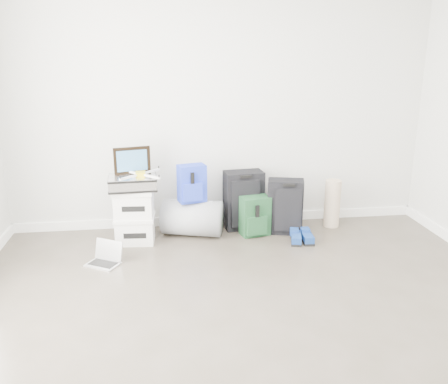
{
  "coord_description": "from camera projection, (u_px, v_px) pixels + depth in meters",
  "views": [
    {
      "loc": [
        -0.63,
        -2.5,
        1.88
      ],
      "look_at": [
        -0.04,
        1.9,
        0.54
      ],
      "focal_mm": 38.0,
      "sensor_mm": 36.0,
      "label": 1
    }
  ],
  "objects": [
    {
      "name": "ground",
      "position": [
        270.0,
        360.0,
        2.99
      ],
      "size": [
        5.0,
        5.0,
        0.0
      ],
      "primitive_type": "plane",
      "color": "#3B352B",
      "rests_on": "ground"
    },
    {
      "name": "room_envelope",
      "position": [
        278.0,
        81.0,
        2.51
      ],
      "size": [
        4.52,
        5.02,
        2.71
      ],
      "color": "silver",
      "rests_on": "ground"
    },
    {
      "name": "boxes_stack",
      "position": [
        135.0,
        215.0,
        4.76
      ],
      "size": [
        0.41,
        0.34,
        0.56
      ],
      "rotation": [
        0.0,
        0.0,
        -0.07
      ],
      "color": "silver",
      "rests_on": "ground"
    },
    {
      "name": "briefcase",
      "position": [
        133.0,
        183.0,
        4.66
      ],
      "size": [
        0.47,
        0.35,
        0.13
      ],
      "primitive_type": "cube",
      "rotation": [
        0.0,
        0.0,
        0.05
      ],
      "color": "#B2B2B7",
      "rests_on": "boxes_stack"
    },
    {
      "name": "painting",
      "position": [
        132.0,
        160.0,
        4.7
      ],
      "size": [
        0.36,
        0.1,
        0.27
      ],
      "rotation": [
        0.0,
        0.0,
        0.23
      ],
      "color": "black",
      "rests_on": "briefcase"
    },
    {
      "name": "drone",
      "position": [
        140.0,
        174.0,
        4.63
      ],
      "size": [
        0.39,
        0.39,
        0.05
      ],
      "rotation": [
        0.0,
        0.0,
        0.01
      ],
      "color": "gold",
      "rests_on": "briefcase"
    },
    {
      "name": "duffel_bag",
      "position": [
        192.0,
        218.0,
        4.97
      ],
      "size": [
        0.7,
        0.54,
        0.38
      ],
      "primitive_type": "cylinder",
      "rotation": [
        0.0,
        1.57,
        -0.3
      ],
      "color": "gray",
      "rests_on": "ground"
    },
    {
      "name": "blue_backpack",
      "position": [
        192.0,
        184.0,
        4.83
      ],
      "size": [
        0.31,
        0.26,
        0.38
      ],
      "rotation": [
        0.0,
        0.0,
        0.25
      ],
      "color": "#1B38B2",
      "rests_on": "duffel_bag"
    },
    {
      "name": "large_suitcase",
      "position": [
        244.0,
        200.0,
        5.12
      ],
      "size": [
        0.43,
        0.3,
        0.63
      ],
      "rotation": [
        0.0,
        0.0,
        0.11
      ],
      "color": "black",
      "rests_on": "ground"
    },
    {
      "name": "green_backpack",
      "position": [
        255.0,
        217.0,
        4.96
      ],
      "size": [
        0.33,
        0.27,
        0.42
      ],
      "rotation": [
        0.0,
        0.0,
        0.22
      ],
      "color": "#153C27",
      "rests_on": "ground"
    },
    {
      "name": "carry_on",
      "position": [
        285.0,
        207.0,
        5.0
      ],
      "size": [
        0.41,
        0.32,
        0.58
      ],
      "rotation": [
        0.0,
        0.0,
        -0.26
      ],
      "color": "black",
      "rests_on": "ground"
    },
    {
      "name": "shoes",
      "position": [
        302.0,
        238.0,
        4.82
      ],
      "size": [
        0.26,
        0.28,
        0.09
      ],
      "rotation": [
        0.0,
        0.0,
        -0.18
      ],
      "color": "black",
      "rests_on": "ground"
    },
    {
      "name": "rolled_rug",
      "position": [
        332.0,
        203.0,
        5.19
      ],
      "size": [
        0.17,
        0.17,
        0.52
      ],
      "primitive_type": "cylinder",
      "color": "tan",
      "rests_on": "ground"
    },
    {
      "name": "laptop",
      "position": [
        105.0,
        258.0,
        4.33
      ],
      "size": [
        0.35,
        0.32,
        0.2
      ],
      "rotation": [
        0.0,
        0.0,
        -0.54
      ],
      "color": "silver",
      "rests_on": "ground"
    }
  ]
}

